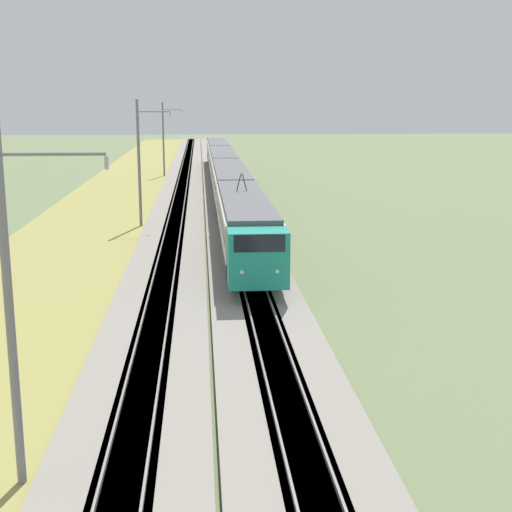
# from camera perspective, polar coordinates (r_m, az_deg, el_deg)

# --- Properties ---
(ballast_main) EXTENTS (240.00, 4.40, 0.30)m
(ballast_main) POSITION_cam_1_polar(r_m,az_deg,el_deg) (59.51, -6.36, 3.31)
(ballast_main) COLOR gray
(ballast_main) RESTS_ON ground
(ballast_adjacent) EXTENTS (240.00, 4.40, 0.30)m
(ballast_adjacent) POSITION_cam_1_polar(r_m,az_deg,el_deg) (59.53, -1.96, 3.39)
(ballast_adjacent) COLOR gray
(ballast_adjacent) RESTS_ON ground
(track_main) EXTENTS (240.00, 1.57, 0.45)m
(track_main) POSITION_cam_1_polar(r_m,az_deg,el_deg) (59.50, -6.36, 3.32)
(track_main) COLOR #4C4238
(track_main) RESTS_ON ground
(track_adjacent) EXTENTS (240.00, 1.57, 0.45)m
(track_adjacent) POSITION_cam_1_polar(r_m,az_deg,el_deg) (59.53, -1.96, 3.39)
(track_adjacent) COLOR #4C4238
(track_adjacent) RESTS_ON ground
(grass_verge) EXTENTS (240.00, 10.09, 0.12)m
(grass_verge) POSITION_cam_1_polar(r_m,az_deg,el_deg) (60.06, -12.39, 3.10)
(grass_verge) COLOR #99934C
(grass_verge) RESTS_ON ground
(passenger_train) EXTENTS (80.06, 2.90, 4.94)m
(passenger_train) POSITION_cam_1_polar(r_m,az_deg,el_deg) (71.49, -2.42, 6.61)
(passenger_train) COLOR teal
(passenger_train) RESTS_ON ground
(catenary_mast_near) EXTENTS (0.22, 2.56, 9.07)m
(catenary_mast_near) POSITION_cam_1_polar(r_m,az_deg,el_deg) (17.65, -18.99, -3.70)
(catenary_mast_near) COLOR slate
(catenary_mast_near) RESTS_ON ground
(catenary_mast_mid) EXTENTS (0.22, 2.56, 9.50)m
(catenary_mast_mid) POSITION_cam_1_polar(r_m,az_deg,el_deg) (54.08, -9.29, 7.40)
(catenary_mast_mid) COLOR slate
(catenary_mast_mid) RESTS_ON ground
(catenary_mast_far) EXTENTS (0.22, 2.56, 9.23)m
(catenary_mast_far) POSITION_cam_1_polar(r_m,az_deg,el_deg) (91.21, -7.39, 9.29)
(catenary_mast_far) COLOR slate
(catenary_mast_far) RESTS_ON ground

